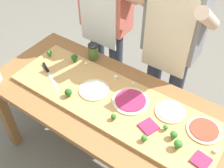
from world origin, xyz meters
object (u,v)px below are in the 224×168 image
pizza_whole_beet_magenta (130,101)px  broccoli_floret_center_right (114,117)px  pizza_slice_near_left (149,126)px  broccoli_floret_back_mid (68,92)px  pizza_whole_white_garlic (94,90)px  cook_left (105,16)px  pizza_whole_cheese_artichoke (170,111)px  broccoli_floret_center_left (49,53)px  cook_right (171,41)px  pizza_whole_tomato_red (204,130)px  cheese_crumble_b (133,84)px  broccoli_floret_front_right (178,144)px  broccoli_floret_back_left (144,138)px  pizza_slice_near_right (201,161)px  sauce_jar (93,52)px  chefs_knife (48,72)px  broccoli_floret_back_right (174,135)px  prep_table (107,110)px  cheese_crumble_a (86,64)px  cheese_crumble_d (215,151)px  broccoli_floret_front_mid (75,58)px  broccoli_floret_front_left (166,127)px  cheese_crumble_c (116,77)px

pizza_whole_beet_magenta → broccoli_floret_center_right: broccoli_floret_center_right is taller
pizza_slice_near_left → broccoli_floret_back_mid: 0.57m
pizza_whole_white_garlic → cook_left: (-0.31, 0.57, 0.19)m
pizza_whole_cheese_artichoke → broccoli_floret_center_left: 1.03m
cook_left → pizza_whole_beet_magenta: bearing=-41.9°
pizza_whole_white_garlic → cook_right: 0.66m
pizza_whole_tomato_red → pizza_slice_near_left: size_ratio=2.11×
broccoli_floret_center_left → cheese_crumble_b: broccoli_floret_center_left is taller
pizza_whole_beet_magenta → broccoli_floret_front_right: broccoli_floret_front_right is taller
pizza_whole_cheese_artichoke → cook_left: 0.95m
pizza_whole_cheese_artichoke → broccoli_floret_back_left: broccoli_floret_back_left is taller
broccoli_floret_center_left → cheese_crumble_b: bearing=8.3°
pizza_slice_near_right → sauce_jar: (-1.04, 0.40, 0.03)m
pizza_slice_near_left → chefs_knife: bearing=179.3°
pizza_whole_cheese_artichoke → broccoli_floret_back_right: size_ratio=3.30×
prep_table → cook_right: (0.17, 0.56, 0.33)m
chefs_knife → pizza_whole_tomato_red: (1.13, 0.16, 0.00)m
broccoli_floret_back_left → cook_right: cook_right is taller
pizza_whole_beet_magenta → cheese_crumble_a: same height
cheese_crumble_b → cook_right: cook_right is taller
cheese_crumble_b → broccoli_floret_center_right: bearing=-78.7°
broccoli_floret_center_right → cheese_crumble_d: (0.59, 0.14, -0.02)m
broccoli_floret_front_mid → cook_right: size_ratio=0.04×
broccoli_floret_center_left → pizza_whole_beet_magenta: bearing=-3.3°
prep_table → broccoli_floret_back_right: size_ratio=29.25×
broccoli_floret_back_right → cheese_crumble_a: 0.86m
prep_table → pizza_whole_beet_magenta: (0.15, 0.06, 0.14)m
broccoli_floret_center_right → sauce_jar: bearing=138.5°
pizza_slice_near_left → broccoli_floret_front_left: broccoli_floret_front_left is taller
pizza_slice_near_left → broccoli_floret_front_left: (0.09, 0.04, 0.02)m
pizza_whole_tomato_red → cheese_crumble_b: bearing=170.4°
broccoli_floret_front_left → cheese_crumble_b: 0.43m
broccoli_floret_front_right → chefs_knife: bearing=177.4°
chefs_knife → broccoli_floret_front_mid: bearing=68.7°
pizza_slice_near_left → cheese_crumble_b: bearing=136.3°
pizza_whole_cheese_artichoke → chefs_knife: bearing=-169.3°
chefs_knife → cheese_crumble_c: cheese_crumble_c is taller
broccoli_floret_front_left → cook_left: bearing=145.7°
pizza_whole_beet_magenta → pizza_slice_near_left: 0.23m
cook_right → chefs_knife: bearing=-137.1°
broccoli_floret_center_right → pizza_whole_tomato_red: bearing=25.9°
pizza_slice_near_right → broccoli_floret_back_left: broccoli_floret_back_left is taller
pizza_whole_white_garlic → broccoli_floret_center_right: bearing=-27.0°
chefs_knife → broccoli_floret_center_left: size_ratio=5.08×
broccoli_floret_back_right → pizza_whole_tomato_red: bearing=50.4°
pizza_whole_cheese_artichoke → broccoli_floret_back_right: (0.10, -0.17, 0.03)m
broccoli_floret_center_right → pizza_whole_cheese_artichoke: bearing=44.1°
broccoli_floret_center_right → broccoli_floret_center_left: size_ratio=0.82×
pizza_whole_tomato_red → broccoli_floret_front_mid: broccoli_floret_front_mid is taller
broccoli_floret_center_right → cheese_crumble_a: broccoli_floret_center_right is taller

